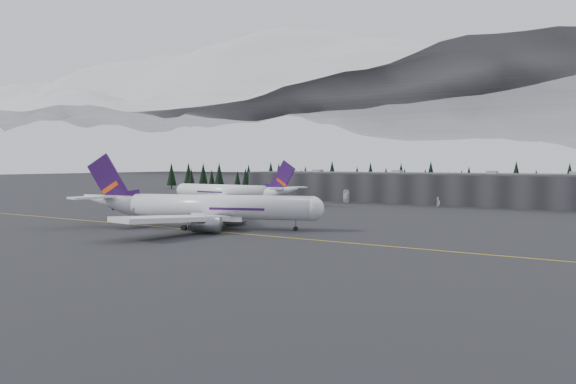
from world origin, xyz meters
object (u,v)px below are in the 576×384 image
Objects in this scene: jet_main at (200,207)px; gse_vehicle_b at (438,205)px; jet_parked at (233,192)px; terminal at (419,187)px; gse_vehicle_a at (346,201)px.

gse_vehicle_b is (30.73, 101.20, -4.83)m from jet_main.
jet_main reaches higher than jet_parked.
gse_vehicle_b is (15.56, -22.53, -5.64)m from terminal.
jet_main is 11.12× the size of gse_vehicle_a.
terminal is 2.62× the size of jet_parked.
gse_vehicle_b is at bearing 0.08° from gse_vehicle_a.
jet_main is at bearing -35.51° from gse_vehicle_b.
terminal is at bearing -163.98° from gse_vehicle_b.
jet_parked is at bearing 101.96° from jet_main.
jet_main is at bearing -96.99° from terminal.
jet_main is 81.48m from jet_parked.
jet_parked is 15.74× the size of gse_vehicle_b.
terminal is at bearing 62.99° from jet_main.
gse_vehicle_b is at bearing 53.09° from jet_main.
gse_vehicle_a is (-22.99, -23.52, -5.50)m from terminal.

